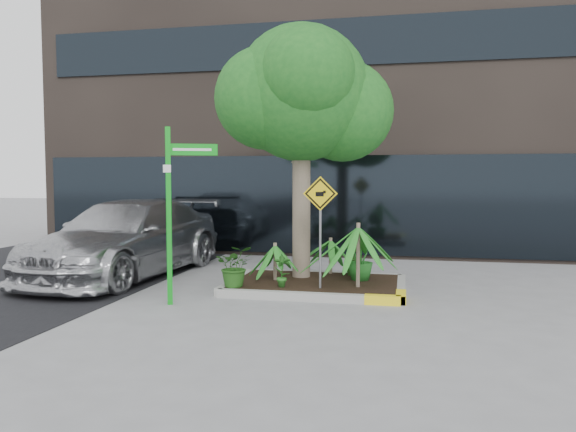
% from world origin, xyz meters
% --- Properties ---
extents(ground, '(80.00, 80.00, 0.00)m').
position_xyz_m(ground, '(0.00, 0.00, 0.00)').
color(ground, gray).
rests_on(ground, ground).
extents(building, '(18.00, 8.00, 15.00)m').
position_xyz_m(building, '(0.50, 8.50, 7.50)').
color(building, '#2D2621').
rests_on(building, ground).
extents(planter, '(3.35, 2.36, 0.15)m').
position_xyz_m(planter, '(0.23, 0.27, 0.10)').
color(planter, '#9E9E99').
rests_on(planter, ground).
extents(tree, '(3.44, 3.05, 5.16)m').
position_xyz_m(tree, '(-0.17, 0.74, 3.77)').
color(tree, gray).
rests_on(tree, ground).
extents(palm_front, '(1.31, 1.31, 1.46)m').
position_xyz_m(palm_front, '(1.03, -0.11, 1.24)').
color(palm_front, gray).
rests_on(palm_front, ground).
extents(palm_left, '(0.81, 0.81, 0.90)m').
position_xyz_m(palm_left, '(-0.59, 0.24, 0.82)').
color(palm_left, gray).
rests_on(palm_left, ground).
extents(palm_back, '(0.83, 0.83, 0.93)m').
position_xyz_m(palm_back, '(0.36, 1.19, 0.84)').
color(palm_back, gray).
rests_on(palm_back, ground).
extents(parked_car, '(2.84, 5.82, 1.63)m').
position_xyz_m(parked_car, '(-4.03, 0.88, 0.82)').
color(parked_car, '#B2B3B7').
rests_on(parked_car, ground).
extents(shrub_a, '(0.86, 0.86, 0.76)m').
position_xyz_m(shrub_a, '(-1.15, -0.55, 0.53)').
color(shrub_a, '#204F16').
rests_on(shrub_a, planter).
extents(shrub_b, '(0.59, 0.59, 0.85)m').
position_xyz_m(shrub_b, '(1.02, 0.58, 0.58)').
color(shrub_b, '#206D21').
rests_on(shrub_b, planter).
extents(shrub_c, '(0.33, 0.33, 0.59)m').
position_xyz_m(shrub_c, '(-0.31, -0.41, 0.45)').
color(shrub_c, '#2A7223').
rests_on(shrub_c, planter).
extents(shrub_d, '(0.63, 0.63, 0.81)m').
position_xyz_m(shrub_d, '(0.87, 1.04, 0.56)').
color(shrub_d, '#245B1A').
rests_on(shrub_d, planter).
extents(street_sign_post, '(1.09, 0.83, 2.96)m').
position_xyz_m(street_sign_post, '(-1.97, -1.42, 1.83)').
color(street_sign_post, '#0E9C1B').
rests_on(street_sign_post, ground).
extents(cattle_sign, '(0.61, 0.16, 2.00)m').
position_xyz_m(cattle_sign, '(0.37, -0.33, 1.50)').
color(cattle_sign, slate).
rests_on(cattle_sign, ground).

